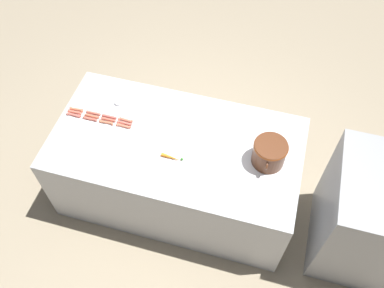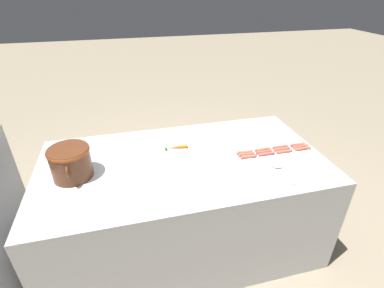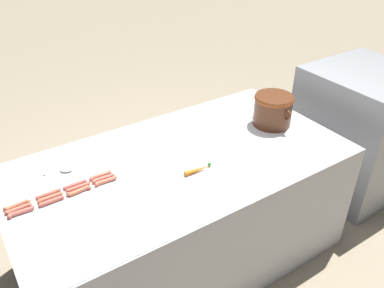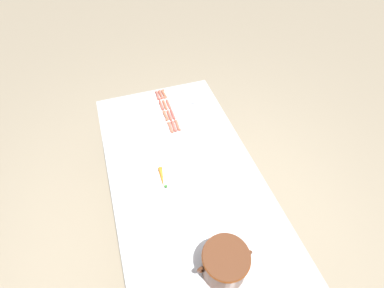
% 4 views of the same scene
% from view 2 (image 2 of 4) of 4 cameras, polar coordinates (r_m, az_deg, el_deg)
% --- Properties ---
extents(ground_plane, '(20.00, 20.00, 0.00)m').
position_cam_2_polar(ground_plane, '(2.66, -1.47, -18.40)').
color(ground_plane, gray).
extents(griddle_counter, '(1.09, 2.07, 0.83)m').
position_cam_2_polar(griddle_counter, '(2.36, -1.60, -11.66)').
color(griddle_counter, '#ADAFB5').
rests_on(griddle_counter, ground_plane).
extents(hot_dog_0, '(0.03, 0.13, 0.02)m').
position_cam_2_polar(hot_dog_0, '(2.38, 21.04, -0.83)').
color(hot_dog_0, '#C86647').
rests_on(hot_dog_0, griddle_counter).
extents(hot_dog_1, '(0.02, 0.13, 0.02)m').
position_cam_2_polar(hot_dog_1, '(2.29, 17.78, -1.38)').
color(hot_dog_1, '#CA6350').
rests_on(hot_dog_1, griddle_counter).
extents(hot_dog_2, '(0.02, 0.13, 0.02)m').
position_cam_2_polar(hot_dog_2, '(2.23, 14.56, -1.88)').
color(hot_dog_2, '#CB5C51').
rests_on(hot_dog_2, griddle_counter).
extents(hot_dog_3, '(0.03, 0.13, 0.02)m').
position_cam_2_polar(hot_dog_3, '(2.16, 11.13, -2.43)').
color(hot_dog_3, '#C8664E').
rests_on(hot_dog_3, griddle_counter).
extents(hot_dog_4, '(0.03, 0.13, 0.02)m').
position_cam_2_polar(hot_dog_4, '(2.40, 20.66, -0.45)').
color(hot_dog_4, '#CE604C').
rests_on(hot_dog_4, griddle_counter).
extents(hot_dog_5, '(0.02, 0.13, 0.02)m').
position_cam_2_polar(hot_dog_5, '(2.32, 17.37, -0.94)').
color(hot_dog_5, '#C76447').
rests_on(hot_dog_5, griddle_counter).
extents(hot_dog_6, '(0.02, 0.13, 0.02)m').
position_cam_2_polar(hot_dog_6, '(2.25, 14.07, -1.48)').
color(hot_dog_6, '#C45B49').
rests_on(hot_dog_6, griddle_counter).
extents(hot_dog_7, '(0.03, 0.13, 0.02)m').
position_cam_2_polar(hot_dog_7, '(2.19, 10.71, -1.99)').
color(hot_dog_7, '#C85F51').
rests_on(hot_dog_7, griddle_counter).
extents(hot_dog_8, '(0.03, 0.13, 0.02)m').
position_cam_2_polar(hot_dog_8, '(2.42, 20.16, -0.10)').
color(hot_dog_8, '#C45E51').
rests_on(hot_dog_8, griddle_counter).
extents(hot_dog_9, '(0.02, 0.13, 0.02)m').
position_cam_2_polar(hot_dog_9, '(2.35, 17.06, -0.54)').
color(hot_dog_9, '#BF5949').
rests_on(hot_dog_9, griddle_counter).
extents(hot_dog_10, '(0.03, 0.13, 0.02)m').
position_cam_2_polar(hot_dog_10, '(2.28, 13.86, -1.04)').
color(hot_dog_10, '#C1674A').
rests_on(hot_dog_10, griddle_counter).
extents(hot_dog_11, '(0.03, 0.13, 0.02)m').
position_cam_2_polar(hot_dog_11, '(2.21, 10.31, -1.59)').
color(hot_dog_11, '#C8684D').
rests_on(hot_dog_11, griddle_counter).
extents(bean_pot, '(0.33, 0.27, 0.21)m').
position_cam_2_polar(bean_pot, '(2.03, -22.92, -3.16)').
color(bean_pot, '#562D19').
rests_on(bean_pot, griddle_counter).
extents(serving_spoon, '(0.25, 0.17, 0.02)m').
position_cam_2_polar(serving_spoon, '(2.09, 17.47, -4.71)').
color(serving_spoon, '#B7B7BC').
rests_on(serving_spoon, griddle_counter).
extents(carrot, '(0.05, 0.18, 0.03)m').
position_cam_2_polar(carrot, '(2.24, -3.22, -0.57)').
color(carrot, orange).
rests_on(carrot, griddle_counter).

